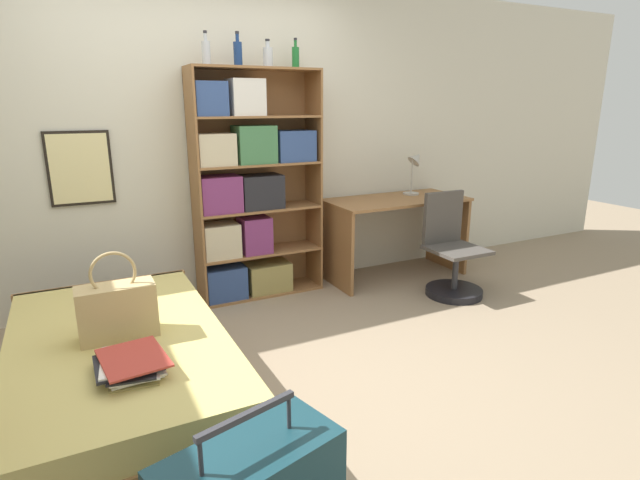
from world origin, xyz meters
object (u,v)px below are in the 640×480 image
Objects in this scene: bottle_green at (206,52)px; desk_chair at (452,263)px; handbag at (117,310)px; bottle_brown at (238,53)px; desk_lamp at (415,165)px; book_stack_on_bed at (132,364)px; bottle_clear at (268,56)px; bed at (121,372)px; desk at (396,222)px; bottle_blue at (296,57)px; bookcase at (247,192)px.

bottle_green is 0.28× the size of desk_chair.
bottle_green is (0.88, 1.32, 1.38)m from handbag.
bottle_brown is 1.95m from desk_lamp.
handbag is 0.41m from book_stack_on_bed.
bottle_green is 0.47m from bottle_clear.
bottle_clear is at bearing -12.63° from bottle_brown.
bed is 2.81m from desk.
bottle_blue is at bearing 39.50° from handbag.
bottle_green is at bearing 174.47° from desk.
book_stack_on_bed is at bearing -87.98° from handbag.
bottle_green is 2.62m from desk_chair.
book_stack_on_bed is 1.50× the size of bottle_brown.
desk_chair is at bearing -34.92° from bottle_blue.
book_stack_on_bed reaches higher than bed.
bed is at bearing 93.81° from book_stack_on_bed.
bottle_clear is (1.35, 1.28, 1.37)m from handbag.
bed is at bearing -124.95° from bottle_green.
bookcase is (1.15, 1.31, 0.32)m from handbag.
bed is at bearing 110.92° from handbag.
bottle_brown is at bearing 178.49° from desk_lamp.
desk_lamp is (2.83, 1.28, 0.45)m from handbag.
desk_chair is at bearing 10.78° from bed.
handbag is (0.02, -0.04, 0.37)m from bed.
bottle_blue reaches higher than book_stack_on_bed.
desk_lamp reaches higher than desk.
bottle_blue is at bearing 145.08° from desk_chair.
desk_lamp is 1.06m from desk_chair.
bookcase is (1.14, 1.71, 0.43)m from book_stack_on_bed.
bottle_brown is (1.14, 1.29, 1.76)m from bed.
desk_lamp is at bearing 0.21° from bottle_clear.
bottle_brown is at bearing 0.45° from bottle_green.
bookcase reaches higher than book_stack_on_bed.
book_stack_on_bed is at bearing -149.22° from desk_lamp.
bookcase is at bearing -177.64° from bottle_blue.
bottle_brown reaches higher than desk.
book_stack_on_bed is 2.54m from bottle_brown.
bottle_green is at bearing -179.51° from bottle_blue.
bookcase is 1.45m from desk.
bottle_green is (0.90, 1.29, 1.75)m from bed.
desk_chair is (1.57, -0.75, -0.63)m from bookcase.
handbag is at bearing -168.36° from desk_chair.
bottle_blue reaches higher than desk.
bed is 8.96× the size of bottle_clear.
desk_chair is (1.37, -0.72, -1.68)m from bottle_clear.
bed is 2.35m from bottle_green.
bottle_brown is at bearing 167.37° from bottle_clear.
desk_chair is at bearing 11.64° from handbag.
bottle_green is 0.25m from bottle_brown.
bottle_brown is 1.24× the size of bottle_clear.
handbag is 1.81× the size of bottle_brown.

